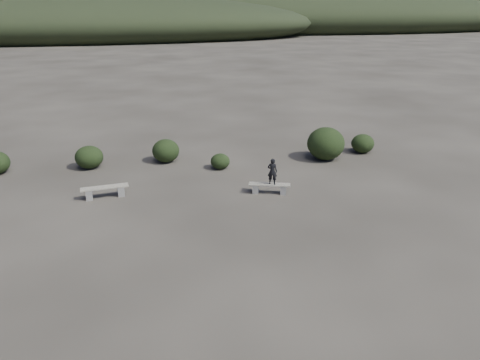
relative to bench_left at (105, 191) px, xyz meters
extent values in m
plane|color=#2E2923|center=(4.42, -5.32, -0.27)|extent=(1200.00, 1200.00, 0.00)
cube|color=slate|center=(-0.58, -0.10, -0.07)|extent=(0.30, 0.38, 0.39)
cube|color=slate|center=(0.58, 0.10, -0.07)|extent=(0.30, 0.38, 0.39)
cube|color=gray|center=(0.00, 0.00, 0.15)|extent=(1.79, 0.65, 0.05)
cube|color=slate|center=(5.72, -0.47, -0.09)|extent=(0.29, 0.36, 0.36)
cube|color=slate|center=(6.75, -0.74, -0.09)|extent=(0.29, 0.36, 0.36)
cube|color=gray|center=(6.23, -0.60, 0.11)|extent=(1.63, 0.73, 0.04)
imported|color=black|center=(6.33, -0.63, 0.65)|extent=(0.44, 0.36, 1.03)
ellipsoid|color=black|center=(-1.04, 3.60, 0.24)|extent=(1.23, 1.23, 1.00)
ellipsoid|color=black|center=(2.34, 3.92, 0.27)|extent=(1.24, 1.24, 1.07)
ellipsoid|color=black|center=(4.70, 2.57, 0.08)|extent=(0.85, 0.85, 0.68)
ellipsoid|color=black|center=(9.74, 3.11, 0.50)|extent=(1.74, 1.74, 1.52)
ellipsoid|color=black|center=(11.89, 3.81, 0.19)|extent=(1.11, 1.11, 0.92)
ellipsoid|color=black|center=(-20.58, 84.68, 2.43)|extent=(110.00, 40.00, 12.00)
ellipsoid|color=black|center=(39.42, 104.68, 2.88)|extent=(120.00, 44.00, 14.00)
ellipsoid|color=#2E382E|center=(4.42, 154.68, 5.13)|extent=(190.00, 64.00, 24.00)
camera|label=1|loc=(2.44, -16.95, 6.70)|focal=35.00mm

